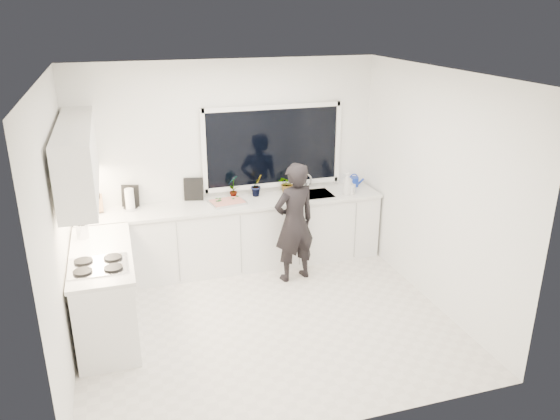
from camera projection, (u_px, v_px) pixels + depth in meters
name	position (u px, v px, depth m)	size (l,w,h in m)	color
floor	(266.00, 321.00, 6.11)	(4.00, 3.50, 0.02)	beige
wall_back	(229.00, 164.00, 7.21)	(4.00, 0.02, 2.70)	white
wall_left	(57.00, 230.00, 5.08)	(0.02, 3.50, 2.70)	white
wall_right	(435.00, 190.00, 6.19)	(0.02, 3.50, 2.70)	white
ceiling	(263.00, 73.00, 5.16)	(4.00, 3.50, 0.02)	white
window	(273.00, 147.00, 7.28)	(1.80, 0.02, 1.00)	black
base_cabinets_back	(236.00, 236.00, 7.25)	(3.92, 0.58, 0.88)	white
base_cabinets_left	(106.00, 293.00, 5.80)	(0.58, 1.60, 0.88)	white
countertop_back	(235.00, 204.00, 7.08)	(3.94, 0.62, 0.04)	silver
countertop_left	(101.00, 254.00, 5.64)	(0.62, 1.60, 0.04)	silver
upper_cabinets	(78.00, 157.00, 5.59)	(0.34, 2.10, 0.70)	white
sink	(311.00, 198.00, 7.39)	(0.58, 0.42, 0.14)	silver
faucet	(306.00, 182.00, 7.52)	(0.03, 0.03, 0.22)	silver
stovetop	(98.00, 265.00, 5.31)	(0.56, 0.48, 0.03)	black
person	(294.00, 222.00, 6.81)	(0.56, 0.37, 1.55)	black
pizza_tray	(227.00, 202.00, 7.02)	(0.44, 0.33, 0.03)	silver
pizza	(227.00, 201.00, 7.02)	(0.40, 0.29, 0.01)	red
watering_can	(354.00, 182.00, 7.69)	(0.14, 0.14, 0.13)	#122FA8
paper_towel_roll	(130.00, 200.00, 6.76)	(0.11, 0.11, 0.26)	white
knife_block	(97.00, 204.00, 6.70)	(0.13, 0.10, 0.22)	#9C7448
utensil_crock	(82.00, 231.00, 5.96)	(0.13, 0.13, 0.16)	silver
picture_frame_large	(130.00, 196.00, 6.89)	(0.22, 0.02, 0.28)	black
picture_frame_small	(194.00, 189.00, 7.11)	(0.25, 0.02, 0.30)	black
herb_plants	(269.00, 184.00, 7.32)	(0.99, 0.32, 0.32)	#26662D
soap_bottles	(348.00, 184.00, 7.33)	(0.20, 0.16, 0.31)	#D8BF66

